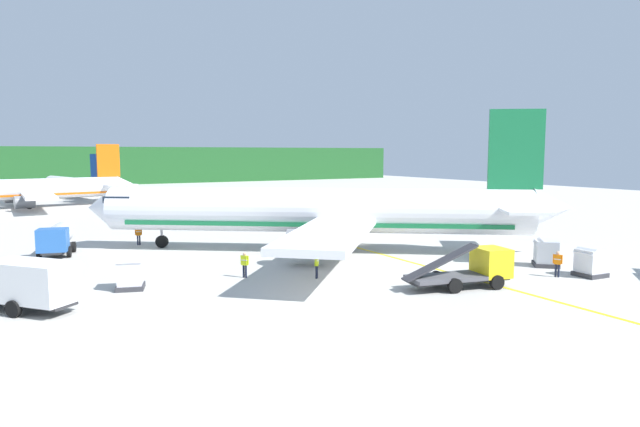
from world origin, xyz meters
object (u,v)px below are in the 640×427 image
at_px(airliner_foreground, 322,211).
at_px(crew_loader_left, 139,234).
at_px(service_truck_baggage, 475,268).
at_px(crew_supervisor, 317,263).
at_px(cargo_container_mid, 590,263).
at_px(crew_marshaller, 558,262).
at_px(service_truck_catering, 57,238).
at_px(cargo_container_far, 130,274).
at_px(airliner_far_taxiway, 73,185).
at_px(service_truck_fuel, 18,282).
at_px(airliner_mid_apron, 20,190).
at_px(crew_loader_right, 245,263).
at_px(cargo_container_near, 546,253).

xyz_separation_m(airliner_foreground, crew_loader_left, (-13.14, 10.77, -2.34)).
height_order(service_truck_baggage, crew_supervisor, service_truck_baggage).
height_order(cargo_container_mid, crew_marshaller, cargo_container_mid).
relative_size(service_truck_catering, cargo_container_far, 2.74).
bearing_deg(cargo_container_far, crew_marshaller, -22.41).
bearing_deg(crew_loader_left, airliner_foreground, -39.34).
xyz_separation_m(airliner_far_taxiway, crew_supervisor, (7.05, -82.69, -1.29)).
bearing_deg(service_truck_baggage, service_truck_fuel, 162.15).
height_order(airliner_mid_apron, crew_marshaller, airliner_mid_apron).
height_order(service_truck_baggage, crew_loader_left, service_truck_baggage).
distance_m(airliner_foreground, crew_loader_right, 11.87).
xyz_separation_m(airliner_far_taxiway, crew_loader_right, (2.93, -80.13, -1.31)).
bearing_deg(airliner_far_taxiway, airliner_foreground, -80.30).
relative_size(service_truck_catering, cargo_container_near, 2.34).
distance_m(cargo_container_near, cargo_container_far, 29.22).
relative_size(cargo_container_near, crew_supervisor, 1.39).
relative_size(airliner_mid_apron, crew_supervisor, 19.52).
distance_m(service_truck_catering, crew_loader_left, 7.14).
bearing_deg(service_truck_baggage, crew_marshaller, -6.55).
height_order(airliner_far_taxiway, cargo_container_far, airliner_far_taxiway).
height_order(service_truck_fuel, crew_supervisor, service_truck_fuel).
bearing_deg(service_truck_baggage, crew_supervisor, 137.60).
distance_m(cargo_container_mid, cargo_container_far, 30.25).
height_order(service_truck_fuel, crew_loader_right, service_truck_fuel).
bearing_deg(crew_marshaller, crew_supervisor, 151.96).
xyz_separation_m(service_truck_catering, crew_loader_left, (6.88, 1.89, -0.35)).
bearing_deg(crew_loader_right, airliner_far_taxiway, 92.10).
bearing_deg(airliner_mid_apron, crew_marshaller, -66.66).
bearing_deg(cargo_container_far, service_truck_fuel, -163.34).
height_order(crew_loader_right, crew_supervisor, crew_supervisor).
xyz_separation_m(airliner_mid_apron, airliner_far_taxiway, (9.18, 19.41, -0.46)).
relative_size(airliner_mid_apron, service_truck_baggage, 4.81).
bearing_deg(service_truck_baggage, cargo_container_near, 12.31).
relative_size(airliner_mid_apron, crew_loader_left, 19.42).
xyz_separation_m(service_truck_baggage, crew_loader_left, (-15.12, 26.69, -0.12)).
bearing_deg(crew_loader_left, cargo_container_near, -45.48).
height_order(airliner_foreground, crew_loader_right, airliner_foreground).
bearing_deg(service_truck_baggage, service_truck_catering, 131.58).
xyz_separation_m(service_truck_fuel, crew_loader_right, (13.39, 1.37, -0.50)).
xyz_separation_m(cargo_container_mid, crew_supervisor, (-16.47, 8.62, 0.10)).
height_order(airliner_mid_apron, crew_loader_right, airliner_mid_apron).
bearing_deg(airliner_mid_apron, crew_loader_left, -78.76).
bearing_deg(cargo_container_far, service_truck_catering, 101.42).
distance_m(service_truck_baggage, crew_marshaller, 6.90).
distance_m(airliner_foreground, crew_loader_left, 17.14).
bearing_deg(crew_marshaller, service_truck_catering, 138.43).
bearing_deg(crew_loader_left, service_truck_baggage, -60.47).
distance_m(airliner_foreground, service_truck_baggage, 16.20).
bearing_deg(airliner_foreground, service_truck_baggage, -82.90).
bearing_deg(airliner_foreground, crew_loader_left, 140.66).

